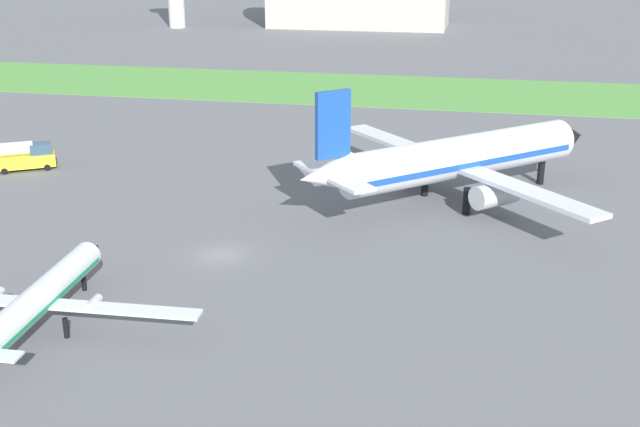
{
  "coord_description": "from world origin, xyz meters",
  "views": [
    {
      "loc": [
        20.24,
        -58.58,
        25.95
      ],
      "look_at": [
        7.72,
        3.54,
        3.0
      ],
      "focal_mm": 44.44,
      "sensor_mm": 36.0,
      "label": 1
    }
  ],
  "objects": [
    {
      "name": "ground_plane",
      "position": [
        0.0,
        0.0,
        0.0
      ],
      "size": [
        600.0,
        600.0,
        0.0
      ],
      "primitive_type": "plane",
      "color": "slate"
    },
    {
      "name": "airplane_midfield_jet",
      "position": [
        18.57,
        17.49,
        4.59
      ],
      "size": [
        29.28,
        28.4,
        12.74
      ],
      "rotation": [
        0.0,
        0.0,
        0.74
      ],
      "color": "silver",
      "rests_on": "ground_plane"
    },
    {
      "name": "grass_taxiway_strip",
      "position": [
        0.0,
        73.86,
        0.04
      ],
      "size": [
        360.0,
        28.0,
        0.08
      ],
      "primitive_type": "cube",
      "color": "#549342",
      "rests_on": "ground_plane"
    },
    {
      "name": "airplane_foreground_turboprop",
      "position": [
        -7.82,
        -15.15,
        2.46
      ],
      "size": [
        22.47,
        19.23,
        6.73
      ],
      "rotation": [
        0.0,
        0.0,
        1.61
      ],
      "color": "silver",
      "rests_on": "ground_plane"
    },
    {
      "name": "fuel_truck_near_gate",
      "position": [
        -29.54,
        19.53,
        1.58
      ],
      "size": [
        6.8,
        5.43,
        3.29
      ],
      "rotation": [
        0.0,
        0.0,
        0.55
      ],
      "color": "yellow",
      "rests_on": "ground_plane"
    }
  ]
}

